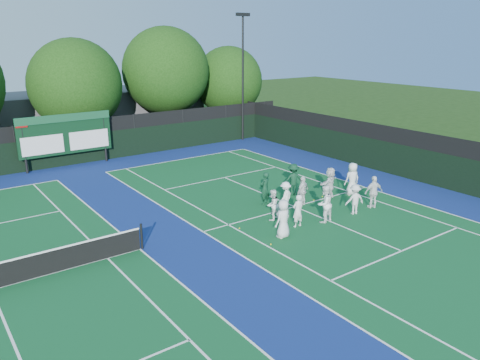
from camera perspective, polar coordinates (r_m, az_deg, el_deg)
ground at (r=23.40m, az=8.33°, el=-3.94°), size 120.00×120.00×0.00m
court_apron at (r=20.75m, az=-5.74°, el=-6.65°), size 34.00×32.00×0.01m
near_court at (r=24.07m, az=6.67°, el=-3.25°), size 11.05×23.85×0.01m
back_fence at (r=33.62m, az=-18.92°, el=4.17°), size 34.00×0.08×3.00m
divider_fence_right at (r=30.30m, az=19.45°, el=2.79°), size 0.08×32.00×3.00m
scoreboard at (r=32.79m, az=-20.53°, el=5.20°), size 6.00×0.21×3.55m
clubhouse at (r=42.20m, az=-17.15°, el=7.69°), size 18.00×6.00×4.00m
light_pole_right at (r=38.78m, az=0.35°, el=14.06°), size 1.20×0.30×10.12m
tree_c at (r=36.86m, az=-19.20°, el=10.63°), size 6.70×6.70×8.31m
tree_d at (r=39.58m, az=-8.89°, el=12.76°), size 7.03×7.03×9.20m
tree_e at (r=42.85m, az=-1.29°, el=11.82°), size 6.04×6.04×7.60m
tennis_ball_0 at (r=19.71m, az=3.77°, el=-7.83°), size 0.07×0.07×0.07m
tennis_ball_2 at (r=27.07m, az=15.83°, el=-1.43°), size 0.07×0.07×0.07m
tennis_ball_3 at (r=21.23m, az=-0.07°, el=-5.90°), size 0.07×0.07×0.07m
tennis_ball_4 at (r=25.73m, az=10.02°, el=-1.99°), size 0.07×0.07×0.07m
tennis_ball_5 at (r=25.08m, az=9.00°, el=-2.45°), size 0.07×0.07×0.07m
player_front_0 at (r=20.18m, az=5.29°, el=-4.72°), size 0.93×0.71×1.71m
player_front_1 at (r=21.37m, az=7.05°, el=-3.75°), size 0.56×0.37×1.54m
player_front_2 at (r=22.08m, az=10.25°, el=-2.88°), size 0.92×0.75×1.78m
player_front_3 at (r=23.43m, az=13.80°, el=-2.30°), size 1.09×0.81×1.50m
player_front_4 at (r=24.45m, az=15.97°, el=-1.42°), size 1.06×0.69×1.68m
player_back_0 at (r=22.06m, az=3.98°, el=-3.05°), size 0.83×0.71×1.49m
player_back_1 at (r=23.28m, az=5.56°, el=-2.00°), size 1.10×0.86×1.49m
player_back_2 at (r=24.08m, az=7.66°, el=-1.35°), size 0.98×0.61×1.56m
player_back_3 at (r=25.38m, az=10.90°, el=-0.36°), size 1.66×1.03×1.71m
player_back_4 at (r=26.20m, az=13.52°, el=0.13°), size 0.98×0.73×1.80m
coach_left at (r=24.01m, az=3.06°, el=-1.04°), size 0.71×0.55×1.74m
coach_right at (r=25.62m, az=6.50°, el=0.07°), size 1.30×1.04×1.76m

